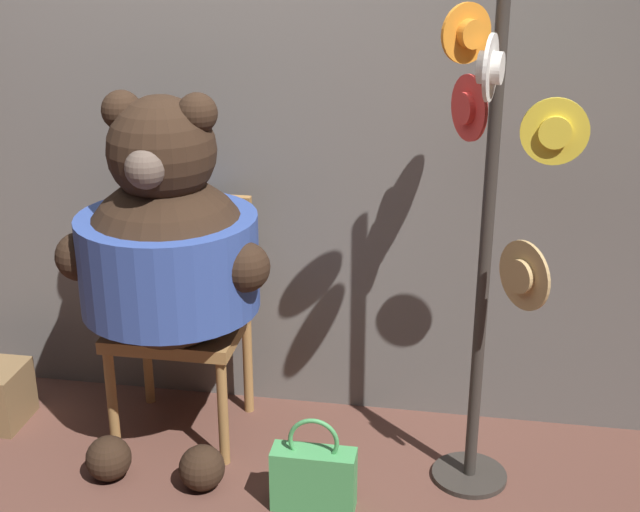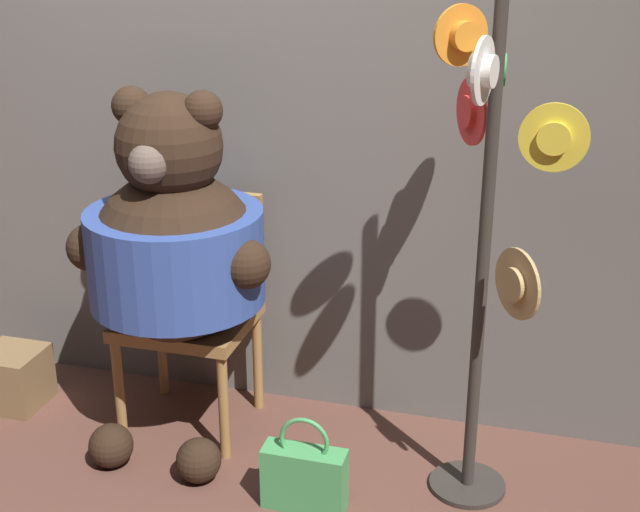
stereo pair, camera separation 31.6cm
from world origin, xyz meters
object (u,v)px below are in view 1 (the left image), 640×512
at_px(chair, 184,305).
at_px(teddy_bear, 168,251).
at_px(handbag_on_ground, 314,477).
at_px(hat_display_rack, 491,212).

relative_size(chair, teddy_bear, 0.68).
xyz_separation_m(chair, teddy_bear, (0.00, -0.15, 0.29)).
xyz_separation_m(chair, handbag_on_ground, (0.61, -0.48, -0.40)).
xyz_separation_m(chair, hat_display_rack, (1.16, -0.22, 0.53)).
bearing_deg(handbag_on_ground, chair, 141.43).
height_order(chair, handbag_on_ground, chair).
distance_m(chair, hat_display_rack, 1.29).
xyz_separation_m(hat_display_rack, handbag_on_ground, (-0.55, -0.26, -0.93)).
relative_size(chair, hat_display_rack, 0.54).
relative_size(teddy_bear, hat_display_rack, 0.81).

